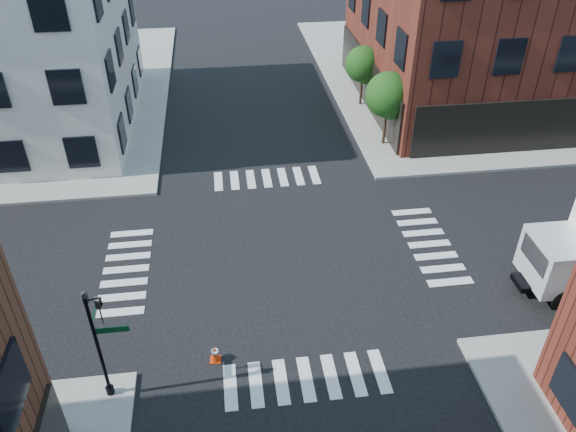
% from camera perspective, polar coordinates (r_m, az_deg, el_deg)
% --- Properties ---
extents(ground, '(120.00, 120.00, 0.00)m').
position_cam_1_polar(ground, '(25.76, -0.60, -4.13)').
color(ground, black).
rests_on(ground, ground).
extents(sidewalk_ne, '(30.00, 30.00, 0.15)m').
position_cam_1_polar(sidewalk_ne, '(49.77, 21.59, 13.59)').
color(sidewalk_ne, gray).
rests_on(sidewalk_ne, ground).
extents(building_ne, '(25.00, 16.00, 12.00)m').
position_cam_1_polar(building_ne, '(43.75, 25.60, 18.23)').
color(building_ne, '#4B1B12').
rests_on(building_ne, ground).
extents(tree_near, '(2.69, 2.69, 4.49)m').
position_cam_1_polar(tree_near, '(34.06, 10.23, 11.80)').
color(tree_near, black).
rests_on(tree_near, ground).
extents(tree_far, '(2.43, 2.43, 4.07)m').
position_cam_1_polar(tree_far, '(39.52, 7.72, 14.86)').
color(tree_far, black).
rests_on(tree_far, ground).
extents(signal_pole, '(1.29, 1.24, 4.60)m').
position_cam_1_polar(signal_pole, '(19.28, -18.69, -11.38)').
color(signal_pole, black).
rests_on(signal_pole, ground).
extents(traffic_cone, '(0.44, 0.44, 0.73)m').
position_cam_1_polar(traffic_cone, '(21.29, -7.44, -13.69)').
color(traffic_cone, red).
rests_on(traffic_cone, ground).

